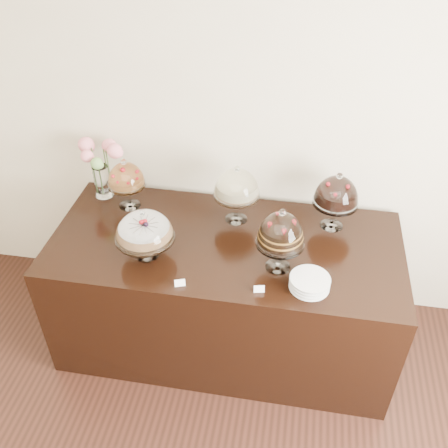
% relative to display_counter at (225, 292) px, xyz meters
% --- Properties ---
extents(wall_back, '(5.00, 0.04, 3.00)m').
position_rel_display_counter_xyz_m(wall_back, '(0.03, 0.55, 1.05)').
color(wall_back, beige).
rests_on(wall_back, ground).
extents(display_counter, '(2.20, 1.00, 0.90)m').
position_rel_display_counter_xyz_m(display_counter, '(0.00, 0.00, 0.00)').
color(display_counter, black).
rests_on(display_counter, ground).
extents(cake_stand_sugar_sponge, '(0.35, 0.35, 0.33)m').
position_rel_display_counter_xyz_m(cake_stand_sugar_sponge, '(-0.45, -0.20, 0.65)').
color(cake_stand_sugar_sponge, white).
rests_on(cake_stand_sugar_sponge, display_counter).
extents(cake_stand_choco_layer, '(0.28, 0.28, 0.42)m').
position_rel_display_counter_xyz_m(cake_stand_choco_layer, '(0.34, -0.17, 0.71)').
color(cake_stand_choco_layer, white).
rests_on(cake_stand_choco_layer, display_counter).
extents(cake_stand_cheesecake, '(0.30, 0.30, 0.41)m').
position_rel_display_counter_xyz_m(cake_stand_cheesecake, '(0.03, 0.24, 0.71)').
color(cake_stand_cheesecake, white).
rests_on(cake_stand_cheesecake, display_counter).
extents(cake_stand_dark_choco, '(0.29, 0.29, 0.40)m').
position_rel_display_counter_xyz_m(cake_stand_dark_choco, '(0.65, 0.28, 0.70)').
color(cake_stand_dark_choco, white).
rests_on(cake_stand_dark_choco, display_counter).
extents(cake_stand_fruit_tart, '(0.25, 0.25, 0.37)m').
position_rel_display_counter_xyz_m(cake_stand_fruit_tart, '(-0.71, 0.27, 0.68)').
color(cake_stand_fruit_tart, white).
rests_on(cake_stand_fruit_tart, display_counter).
extents(flower_vase, '(0.33, 0.27, 0.41)m').
position_rel_display_counter_xyz_m(flower_vase, '(-0.92, 0.38, 0.71)').
color(flower_vase, white).
rests_on(flower_vase, display_counter).
extents(plate_stack, '(0.22, 0.22, 0.07)m').
position_rel_display_counter_xyz_m(plate_stack, '(0.53, -0.31, 0.49)').
color(plate_stack, silver).
rests_on(plate_stack, display_counter).
extents(price_card_left, '(0.06, 0.03, 0.04)m').
position_rel_display_counter_xyz_m(price_card_left, '(-0.19, -0.42, 0.47)').
color(price_card_left, white).
rests_on(price_card_left, display_counter).
extents(price_card_right, '(0.06, 0.04, 0.04)m').
position_rel_display_counter_xyz_m(price_card_right, '(0.53, -0.40, 0.47)').
color(price_card_right, white).
rests_on(price_card_right, display_counter).
extents(price_card_extra, '(0.06, 0.03, 0.04)m').
position_rel_display_counter_xyz_m(price_card_extra, '(0.26, -0.39, 0.47)').
color(price_card_extra, white).
rests_on(price_card_extra, display_counter).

